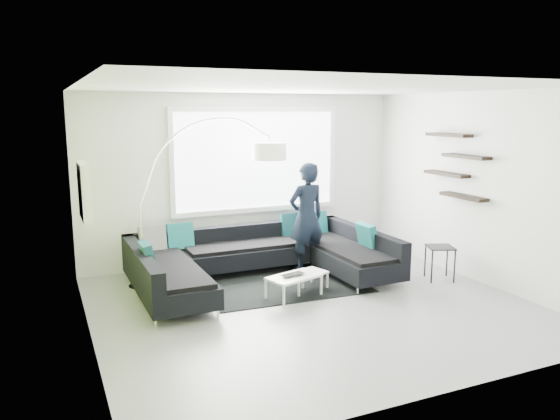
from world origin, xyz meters
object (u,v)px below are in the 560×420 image
at_px(person, 306,217).
at_px(side_table, 440,263).
at_px(sectional_sofa, 262,260).
at_px(coffee_table, 300,283).
at_px(arc_lamp, 141,205).
at_px(laptop, 295,276).

bearing_deg(person, side_table, 134.54).
bearing_deg(sectional_sofa, coffee_table, -65.80).
distance_m(sectional_sofa, arc_lamp, 1.91).
height_order(sectional_sofa, coffee_table, sectional_sofa).
distance_m(arc_lamp, person, 2.57).
relative_size(side_table, person, 0.30).
xyz_separation_m(sectional_sofa, person, (0.91, 0.35, 0.51)).
distance_m(person, laptop, 1.49).
height_order(coffee_table, side_table, side_table).
bearing_deg(laptop, coffee_table, 29.75).
distance_m(sectional_sofa, laptop, 0.83).
relative_size(coffee_table, arc_lamp, 0.39).
distance_m(coffee_table, side_table, 2.22).
bearing_deg(sectional_sofa, laptop, -79.54).
bearing_deg(side_table, person, 140.93).
bearing_deg(arc_lamp, laptop, -33.26).
relative_size(coffee_table, side_table, 1.81).
distance_m(coffee_table, arc_lamp, 2.48).
distance_m(sectional_sofa, coffee_table, 0.76).
height_order(sectional_sofa, arc_lamp, arc_lamp).
bearing_deg(coffee_table, sectional_sofa, 97.92).
xyz_separation_m(arc_lamp, side_table, (4.14, -1.40, -0.96)).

